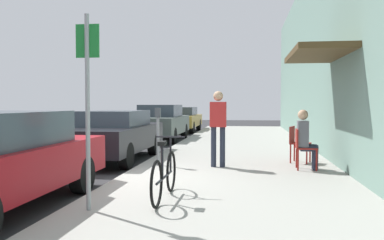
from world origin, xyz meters
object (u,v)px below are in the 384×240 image
parked_car_2 (160,122)px  parking_meter (158,132)px  cafe_chair_0 (303,146)px  parked_car_3 (181,119)px  pedestrian_standing (218,122)px  street_sign (88,96)px  seated_patron_0 (306,137)px  bicycle_0 (165,175)px  parked_car_1 (113,134)px  cafe_chair_1 (297,142)px

parked_car_2 → parking_meter: size_ratio=3.33×
parked_car_2 → cafe_chair_0: parked_car_2 is taller
parked_car_3 → pedestrian_standing: (2.94, -12.62, 0.41)m
street_sign → seated_patron_0: bearing=48.7°
bicycle_0 → cafe_chair_0: (2.40, 3.07, 0.14)m
parking_meter → street_sign: (-0.05, -3.97, 0.75)m
parked_car_2 → parked_car_1: bearing=-90.0°
street_sign → seated_patron_0: size_ratio=2.02×
cafe_chair_0 → cafe_chair_1: (0.00, 1.01, 0.00)m
bicycle_0 → cafe_chair_0: size_ratio=1.97×
parked_car_2 → bicycle_0: size_ratio=2.57×
cafe_chair_0 → pedestrian_standing: 1.90m
seated_patron_0 → parked_car_2: bearing=123.0°
cafe_chair_0 → cafe_chair_1: size_ratio=1.00×
parked_car_3 → seated_patron_0: seated_patron_0 is taller
street_sign → cafe_chair_0: street_sign is taller
cafe_chair_0 → parking_meter: bearing=177.1°
pedestrian_standing → street_sign: bearing=-110.4°
parked_car_3 → pedestrian_standing: pedestrian_standing is taller
seated_patron_0 → parking_meter: bearing=177.1°
parked_car_2 → parked_car_3: bearing=90.0°
bicycle_0 → parking_meter: bearing=104.4°
bicycle_0 → cafe_chair_1: bearing=59.6°
parked_car_3 → bicycle_0: size_ratio=2.57×
parked_car_2 → seated_patron_0: bearing=-57.0°
parked_car_3 → parking_meter: (1.55, -12.54, 0.18)m
pedestrian_standing → seated_patron_0: bearing=-2.6°
parking_meter → bicycle_0: parking_meter is taller
parked_car_1 → parked_car_3: size_ratio=1.00×
pedestrian_standing → parking_meter: bearing=176.8°
parked_car_1 → parking_meter: bearing=-41.6°
parked_car_1 → street_sign: 5.63m
cafe_chair_0 → parked_car_1: bearing=162.2°
street_sign → pedestrian_standing: 4.18m
seated_patron_0 → cafe_chair_1: size_ratio=1.48×
parking_meter → bicycle_0: 3.37m
bicycle_0 → seated_patron_0: bearing=51.4°
cafe_chair_0 → cafe_chair_1: bearing=89.7°
parked_car_1 → parking_meter: 2.08m
parked_car_2 → pedestrian_standing: (2.94, -7.35, 0.35)m
seated_patron_0 → cafe_chair_1: bearing=93.1°
pedestrian_standing → cafe_chair_0: bearing=-2.6°
parked_car_2 → cafe_chair_1: size_ratio=5.06×
street_sign → cafe_chair_0: (3.28, 3.81, -1.02)m
cafe_chair_1 → pedestrian_standing: (-1.84, -0.93, 0.50)m
parked_car_1 → cafe_chair_1: bearing=-6.2°
parked_car_2 → seated_patron_0: 8.87m
street_sign → cafe_chair_0: bearing=49.3°
parked_car_1 → parked_car_3: 11.17m
parking_meter → parked_car_3: bearing=97.0°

